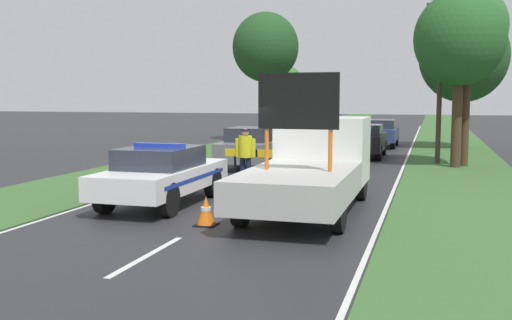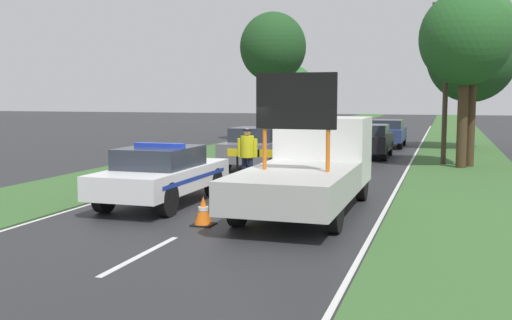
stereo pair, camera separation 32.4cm
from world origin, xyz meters
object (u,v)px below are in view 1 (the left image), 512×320
(queued_car_suv_grey, at_px, (252,147))
(queued_car_sedan_black, at_px, (362,140))
(police_car, at_px, (162,174))
(traffic_cone_centre_front, at_px, (342,176))
(work_truck, at_px, (312,165))
(roadside_tree_mid_right, at_px, (460,39))
(traffic_cone_near_truck, at_px, (206,211))
(traffic_cone_behind_barrier, at_px, (199,176))
(roadside_tree_near_left, at_px, (266,48))
(roadside_tree_far_left, at_px, (285,86))
(road_barrier, at_px, (274,156))
(utility_pole, at_px, (440,73))
(police_officer, at_px, (245,152))
(queued_car_hatch_blue, at_px, (380,132))
(roadside_tree_near_right, at_px, (464,56))
(roadside_tree_mid_left, at_px, (468,28))
(traffic_cone_near_police, at_px, (232,187))
(pedestrian_civilian, at_px, (297,154))

(queued_car_suv_grey, height_order, queued_car_sedan_black, queued_car_suv_grey)
(police_car, bearing_deg, traffic_cone_centre_front, 46.40)
(work_truck, bearing_deg, roadside_tree_mid_right, -107.55)
(work_truck, distance_m, traffic_cone_centre_front, 3.88)
(traffic_cone_centre_front, bearing_deg, traffic_cone_near_truck, -106.83)
(traffic_cone_behind_barrier, xyz_separation_m, roadside_tree_near_left, (-2.77, 17.76, 5.40))
(police_car, bearing_deg, roadside_tree_far_left, 95.78)
(road_barrier, bearing_deg, traffic_cone_centre_front, 7.15)
(traffic_cone_near_truck, bearing_deg, roadside_tree_far_left, 100.84)
(roadside_tree_near_left, bearing_deg, roadside_tree_far_left, 96.98)
(traffic_cone_near_truck, xyz_separation_m, utility_pole, (4.80, 13.59, 3.35))
(police_officer, height_order, roadside_tree_near_left, roadside_tree_near_left)
(queued_car_hatch_blue, xyz_separation_m, roadside_tree_near_right, (4.19, -0.33, 4.00))
(traffic_cone_behind_barrier, xyz_separation_m, roadside_tree_mid_right, (7.87, 6.69, 4.62))
(work_truck, relative_size, roadside_tree_near_right, 0.88)
(roadside_tree_mid_right, bearing_deg, roadside_tree_mid_left, 61.01)
(police_officer, height_order, traffic_cone_near_police, police_officer)
(traffic_cone_near_truck, bearing_deg, roadside_tree_mid_right, 66.23)
(traffic_cone_centre_front, xyz_separation_m, roadside_tree_near_left, (-7.14, 17.00, 5.34))
(traffic_cone_near_police, distance_m, roadside_tree_near_left, 21.43)
(traffic_cone_near_police, relative_size, roadside_tree_mid_left, 0.10)
(queued_car_sedan_black, height_order, roadside_tree_mid_left, roadside_tree_mid_left)
(roadside_tree_near_left, height_order, roadside_tree_mid_left, roadside_tree_near_left)
(roadside_tree_near_right, distance_m, roadside_tree_far_left, 17.65)
(queued_car_sedan_black, bearing_deg, police_car, 75.37)
(police_car, height_order, queued_car_sedan_black, police_car)
(traffic_cone_near_truck, xyz_separation_m, roadside_tree_near_right, (6.00, 21.18, 4.46))
(traffic_cone_behind_barrier, distance_m, queued_car_suv_grey, 4.57)
(utility_pole, bearing_deg, roadside_tree_far_left, 119.26)
(police_car, height_order, roadside_tree_mid_left, roadside_tree_mid_left)
(queued_car_sedan_black, xyz_separation_m, utility_pole, (3.24, -1.85, 2.88))
(traffic_cone_near_truck, height_order, roadside_tree_near_left, roadside_tree_near_left)
(pedestrian_civilian, bearing_deg, roadside_tree_mid_left, 67.91)
(roadside_tree_near_left, height_order, roadside_tree_far_left, roadside_tree_near_left)
(roadside_tree_near_left, distance_m, roadside_tree_mid_right, 15.37)
(roadside_tree_near_right, xyz_separation_m, roadside_tree_mid_left, (-0.26, -8.27, 0.56))
(traffic_cone_near_truck, bearing_deg, traffic_cone_near_police, 98.83)
(traffic_cone_centre_front, distance_m, traffic_cone_near_truck, 6.72)
(police_car, relative_size, roadside_tree_near_right, 0.66)
(work_truck, xyz_separation_m, roadside_tree_mid_right, (3.68, 9.72, 3.80))
(traffic_cone_centre_front, xyz_separation_m, queued_car_suv_grey, (-3.98, 3.76, 0.49))
(roadside_tree_near_left, height_order, roadside_tree_mid_right, roadside_tree_near_left)
(queued_car_sedan_black, bearing_deg, road_barrier, 80.09)
(roadside_tree_near_right, distance_m, roadside_tree_mid_right, 8.84)
(traffic_cone_behind_barrier, bearing_deg, queued_car_suv_grey, 85.08)
(work_truck, distance_m, roadside_tree_far_left, 32.17)
(police_car, height_order, road_barrier, police_car)
(traffic_cone_near_truck, height_order, queued_car_hatch_blue, queued_car_hatch_blue)
(traffic_cone_near_truck, xyz_separation_m, traffic_cone_behind_barrier, (-2.42, 5.67, -0.07))
(police_car, distance_m, roadside_tree_far_left, 32.08)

